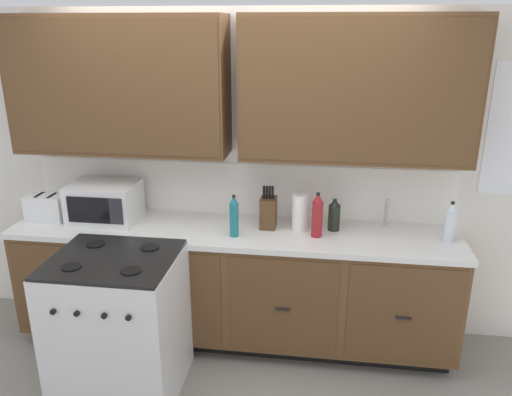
{
  "coord_description": "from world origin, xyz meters",
  "views": [
    {
      "loc": [
        0.61,
        -2.92,
        2.27
      ],
      "look_at": [
        0.17,
        0.27,
        1.15
      ],
      "focal_mm": 35.11,
      "sensor_mm": 36.0,
      "label": 1
    }
  ],
  "objects_px": {
    "toaster": "(47,207)",
    "bottle_teal": "(234,216)",
    "stove_range": "(119,324)",
    "microwave": "(105,202)",
    "bottle_clear": "(450,223)",
    "bottle_red": "(317,215)",
    "knife_block": "(268,212)",
    "paper_towel_roll": "(300,212)",
    "bottle_dark": "(334,215)"
  },
  "relations": [
    {
      "from": "bottle_clear",
      "to": "bottle_red",
      "type": "relative_size",
      "value": 0.91
    },
    {
      "from": "bottle_clear",
      "to": "microwave",
      "type": "bearing_deg",
      "value": 178.27
    },
    {
      "from": "stove_range",
      "to": "bottle_clear",
      "type": "relative_size",
      "value": 3.34
    },
    {
      "from": "knife_block",
      "to": "bottle_clear",
      "type": "distance_m",
      "value": 1.22
    },
    {
      "from": "toaster",
      "to": "bottle_clear",
      "type": "height_order",
      "value": "bottle_clear"
    },
    {
      "from": "paper_towel_roll",
      "to": "bottle_teal",
      "type": "distance_m",
      "value": 0.47
    },
    {
      "from": "bottle_dark",
      "to": "bottle_teal",
      "type": "xyz_separation_m",
      "value": [
        -0.67,
        -0.2,
        0.03
      ]
    },
    {
      "from": "toaster",
      "to": "bottle_clear",
      "type": "xyz_separation_m",
      "value": [
        2.85,
        -0.02,
        0.04
      ]
    },
    {
      "from": "toaster",
      "to": "microwave",
      "type": "bearing_deg",
      "value": 6.73
    },
    {
      "from": "bottle_red",
      "to": "stove_range",
      "type": "bearing_deg",
      "value": -154.38
    },
    {
      "from": "paper_towel_roll",
      "to": "bottle_dark",
      "type": "distance_m",
      "value": 0.24
    },
    {
      "from": "stove_range",
      "to": "bottle_red",
      "type": "xyz_separation_m",
      "value": [
        1.21,
        0.58,
        0.58
      ]
    },
    {
      "from": "stove_range",
      "to": "paper_towel_roll",
      "type": "height_order",
      "value": "paper_towel_roll"
    },
    {
      "from": "stove_range",
      "to": "bottle_dark",
      "type": "distance_m",
      "value": 1.6
    },
    {
      "from": "bottle_clear",
      "to": "bottle_dark",
      "type": "bearing_deg",
      "value": 171.91
    },
    {
      "from": "bottle_dark",
      "to": "microwave",
      "type": "bearing_deg",
      "value": -178.84
    },
    {
      "from": "stove_range",
      "to": "knife_block",
      "type": "distance_m",
      "value": 1.24
    },
    {
      "from": "knife_block",
      "to": "bottle_dark",
      "type": "distance_m",
      "value": 0.46
    },
    {
      "from": "paper_towel_roll",
      "to": "stove_range",
      "type": "bearing_deg",
      "value": -147.93
    },
    {
      "from": "toaster",
      "to": "bottle_red",
      "type": "xyz_separation_m",
      "value": [
        1.98,
        -0.05,
        0.06
      ]
    },
    {
      "from": "toaster",
      "to": "bottle_red",
      "type": "relative_size",
      "value": 0.9
    },
    {
      "from": "stove_range",
      "to": "paper_towel_roll",
      "type": "xyz_separation_m",
      "value": [
        1.09,
        0.68,
        0.56
      ]
    },
    {
      "from": "bottle_red",
      "to": "microwave",
      "type": "bearing_deg",
      "value": 176.43
    },
    {
      "from": "paper_towel_roll",
      "to": "bottle_teal",
      "type": "xyz_separation_m",
      "value": [
        -0.44,
        -0.17,
        0.01
      ]
    },
    {
      "from": "stove_range",
      "to": "bottle_red",
      "type": "height_order",
      "value": "bottle_red"
    },
    {
      "from": "microwave",
      "to": "stove_range",
      "type": "bearing_deg",
      "value": -63.44
    },
    {
      "from": "paper_towel_roll",
      "to": "bottle_clear",
      "type": "xyz_separation_m",
      "value": [
        0.99,
        -0.08,
        0.01
      ]
    },
    {
      "from": "microwave",
      "to": "bottle_red",
      "type": "height_order",
      "value": "bottle_red"
    },
    {
      "from": "bottle_dark",
      "to": "bottle_red",
      "type": "xyz_separation_m",
      "value": [
        -0.12,
        -0.13,
        0.04
      ]
    },
    {
      "from": "bottle_dark",
      "to": "bottle_red",
      "type": "relative_size",
      "value": 0.73
    },
    {
      "from": "paper_towel_roll",
      "to": "toaster",
      "type": "bearing_deg",
      "value": -178.25
    },
    {
      "from": "stove_range",
      "to": "knife_block",
      "type": "bearing_deg",
      "value": 38.8
    },
    {
      "from": "paper_towel_roll",
      "to": "microwave",
      "type": "bearing_deg",
      "value": -179.75
    },
    {
      "from": "bottle_teal",
      "to": "bottle_red",
      "type": "bearing_deg",
      "value": 7.31
    },
    {
      "from": "stove_range",
      "to": "microwave",
      "type": "xyz_separation_m",
      "value": [
        -0.34,
        0.68,
        0.57
      ]
    },
    {
      "from": "toaster",
      "to": "bottle_red",
      "type": "height_order",
      "value": "bottle_red"
    },
    {
      "from": "toaster",
      "to": "bottle_clear",
      "type": "bearing_deg",
      "value": -0.45
    },
    {
      "from": "microwave",
      "to": "bottle_red",
      "type": "distance_m",
      "value": 1.56
    },
    {
      "from": "paper_towel_roll",
      "to": "bottle_red",
      "type": "xyz_separation_m",
      "value": [
        0.12,
        -0.1,
        0.02
      ]
    },
    {
      "from": "paper_towel_roll",
      "to": "bottle_red",
      "type": "distance_m",
      "value": 0.16
    },
    {
      "from": "microwave",
      "to": "knife_block",
      "type": "bearing_deg",
      "value": 0.91
    },
    {
      "from": "bottle_clear",
      "to": "bottle_teal",
      "type": "distance_m",
      "value": 1.43
    },
    {
      "from": "stove_range",
      "to": "knife_block",
      "type": "height_order",
      "value": "knife_block"
    },
    {
      "from": "microwave",
      "to": "bottle_red",
      "type": "xyz_separation_m",
      "value": [
        1.55,
        -0.1,
        0.01
      ]
    },
    {
      "from": "stove_range",
      "to": "bottle_dark",
      "type": "relative_size",
      "value": 4.18
    },
    {
      "from": "knife_block",
      "to": "paper_towel_roll",
      "type": "bearing_deg",
      "value": -3.29
    },
    {
      "from": "toaster",
      "to": "bottle_teal",
      "type": "distance_m",
      "value": 1.43
    },
    {
      "from": "knife_block",
      "to": "stove_range",
      "type": "bearing_deg",
      "value": -141.2
    },
    {
      "from": "toaster",
      "to": "knife_block",
      "type": "relative_size",
      "value": 0.9
    },
    {
      "from": "bottle_teal",
      "to": "bottle_red",
      "type": "relative_size",
      "value": 0.94
    }
  ]
}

